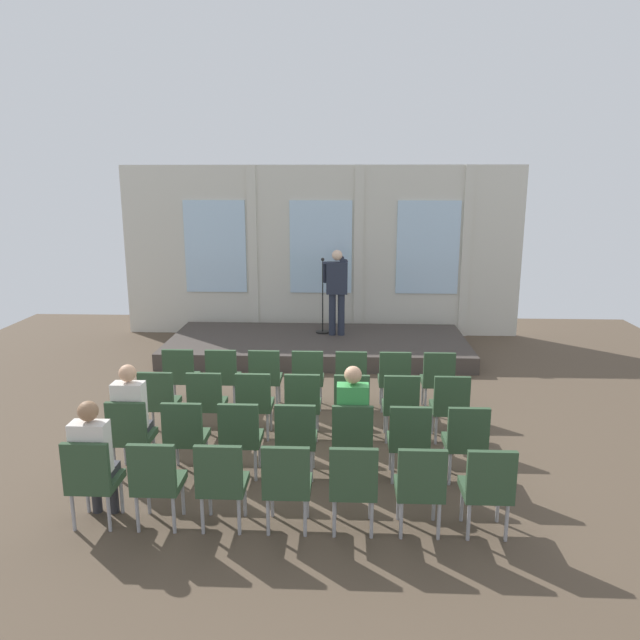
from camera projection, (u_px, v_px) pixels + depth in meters
ground_plane at (303, 440)px, 8.04m from camera, size 14.92×14.92×0.00m
rear_partition at (323, 251)px, 13.19m from camera, size 8.71×0.14×3.71m
stage_platform at (318, 346)px, 12.04m from camera, size 5.88×2.58×0.31m
speaker at (337, 286)px, 12.05m from camera, size 0.50×0.69×1.73m
mic_stand at (323, 317)px, 12.37m from camera, size 0.28×0.28×1.55m
chair_r0_c0 at (181, 373)px, 9.10m from camera, size 0.46×0.44×0.94m
chair_r0_c1 at (223, 374)px, 9.07m from camera, size 0.46×0.44×0.94m
chair_r0_c2 at (265, 375)px, 9.05m from camera, size 0.46×0.44×0.94m
chair_r0_c3 at (308, 375)px, 9.02m from camera, size 0.46×0.44×0.94m
chair_r0_c4 at (351, 376)px, 8.99m from camera, size 0.46×0.44×0.94m
chair_r0_c5 at (394, 376)px, 8.96m from camera, size 0.46×0.44×0.94m
chair_r0_c6 at (438, 377)px, 8.94m from camera, size 0.46×0.44×0.94m
chair_r1_c0 at (159, 399)px, 8.04m from camera, size 0.46×0.44×0.94m
chair_r1_c1 at (207, 400)px, 8.02m from camera, size 0.46×0.44×0.94m
chair_r1_c2 at (255, 400)px, 7.99m from camera, size 0.46×0.44×0.94m
chair_r1_c3 at (303, 401)px, 7.96m from camera, size 0.46×0.44×0.94m
chair_r1_c4 at (352, 402)px, 7.93m from camera, size 0.46×0.44×0.94m
chair_r1_c5 at (401, 403)px, 7.91m from camera, size 0.46×0.44×0.94m
chair_r1_c6 at (450, 403)px, 7.88m from camera, size 0.46×0.44×0.94m
chair_r2_c0 at (130, 432)px, 6.99m from camera, size 0.46×0.44×0.94m
audience_r2_c0 at (132, 413)px, 7.02m from camera, size 0.36×0.39×1.34m
chair_r2_c1 at (185, 433)px, 6.96m from camera, size 0.46×0.44×0.94m
chair_r2_c2 at (240, 434)px, 6.93m from camera, size 0.46×0.44×0.94m
chair_r2_c3 at (296, 435)px, 6.91m from camera, size 0.46×0.44×0.94m
chair_r2_c4 at (352, 436)px, 6.88m from camera, size 0.46×0.44×0.94m
audience_r2_c4 at (352, 416)px, 6.91m from camera, size 0.36×0.39×1.35m
chair_r2_c5 at (409, 437)px, 6.85m from camera, size 0.46×0.44×0.94m
chair_r2_c6 at (466, 438)px, 6.82m from camera, size 0.46×0.44×0.94m
chair_r3_c0 at (92, 477)px, 5.93m from camera, size 0.46×0.44×0.94m
audience_r3_c0 at (94, 455)px, 5.97m from camera, size 0.36×0.39×1.31m
chair_r3_c1 at (156, 478)px, 5.90m from camera, size 0.46×0.44×0.94m
chair_r3_c2 at (221, 480)px, 5.88m from camera, size 0.46×0.44×0.94m
chair_r3_c3 at (287, 481)px, 5.85m from camera, size 0.46×0.44×0.94m
chair_r3_c4 at (353, 482)px, 5.82m from camera, size 0.46×0.44×0.94m
chair_r3_c5 at (420, 484)px, 5.79m from camera, size 0.46×0.44×0.94m
chair_r3_c6 at (488, 485)px, 5.77m from camera, size 0.46×0.44×0.94m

